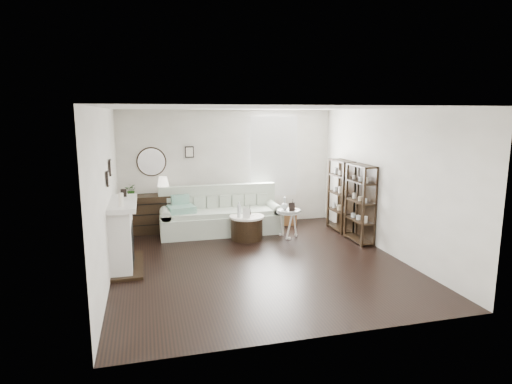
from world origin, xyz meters
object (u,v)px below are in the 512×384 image
object	(u,v)px
pedestal_table	(289,212)
drum_table	(247,227)
dresser	(148,214)
sofa	(220,217)

from	to	relation	value
pedestal_table	drum_table	bearing A→B (deg)	173.62
drum_table	dresser	bearing A→B (deg)	152.01
dresser	drum_table	distance (m)	2.29
dresser	pedestal_table	world-z (taller)	dresser
sofa	drum_table	size ratio (longest dim) A/B	3.64
drum_table	sofa	bearing A→B (deg)	123.24
sofa	drum_table	distance (m)	0.82
sofa	pedestal_table	xyz separation A→B (m)	(1.34, -0.78, 0.21)
sofa	dresser	xyz separation A→B (m)	(-1.57, 0.39, 0.08)
sofa	pedestal_table	size ratio (longest dim) A/B	4.37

